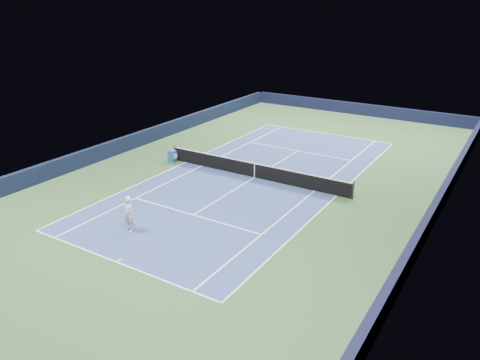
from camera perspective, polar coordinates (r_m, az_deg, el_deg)
The scene contains 19 objects.
ground at distance 29.61m, azimuth 1.78°, elevation 0.31°, with size 40.00×40.00×0.00m, color #2B4A28.
wall_far at distance 46.97m, azimuth 14.18°, elevation 8.41°, with size 22.00×0.35×1.10m, color black.
wall_right at distance 26.15m, azimuth 22.79°, elevation -3.14°, with size 0.35×40.00×1.10m, color black.
wall_left at distance 35.78m, azimuth -13.41°, elevation 4.44°, with size 0.35×40.00×1.10m, color black.
court_surface at distance 29.60m, azimuth 1.78°, elevation 0.31°, with size 10.97×23.77×0.01m, color navy.
baseline_far at distance 39.82m, azimuth 10.46°, elevation 5.60°, with size 10.97×0.08×0.00m, color white.
baseline_near at distance 21.20m, azimuth -14.84°, elevation -9.63°, with size 10.97×0.08×0.00m, color white.
sideline_doubles_right at distance 27.48m, azimuth 11.72°, elevation -1.87°, with size 0.08×23.77×0.00m, color white.
sideline_doubles_left at distance 32.52m, azimuth -6.61°, elevation 2.17°, with size 0.08×23.77×0.00m, color white.
sideline_singles_right at distance 27.93m, azimuth 9.10°, elevation -1.30°, with size 0.08×23.77×0.00m, color white.
sideline_singles_left at distance 31.73m, azimuth -4.66°, elevation 1.75°, with size 0.08×23.77×0.00m, color white.
service_line_far at distance 34.97m, azimuth 7.07°, elevation 3.55°, with size 8.23×0.08×0.00m, color white.
service_line_near at distance 24.72m, azimuth -5.72°, elevation -4.25°, with size 8.23×0.08×0.00m, color white.
center_service_line at distance 29.60m, azimuth 1.78°, elevation 0.32°, with size 0.08×12.80×0.00m, color white.
center_mark_far at distance 39.69m, azimuth 10.37°, elevation 5.55°, with size 0.08×0.30×0.00m, color white.
center_mark_near at distance 21.28m, azimuth -14.54°, elevation -9.47°, with size 0.08×0.30×0.00m, color white.
tennis_net at distance 29.43m, azimuth 1.79°, elevation 1.22°, with size 12.90×0.10×1.07m.
sponsor_cube at distance 32.71m, azimuth -8.24°, elevation 2.93°, with size 0.55×0.45×0.79m.
tennis_player at distance 23.26m, azimuth -13.44°, elevation -4.06°, with size 0.86×1.34×2.87m.
Camera 1 is at (13.77, -23.91, 10.74)m, focal length 35.00 mm.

